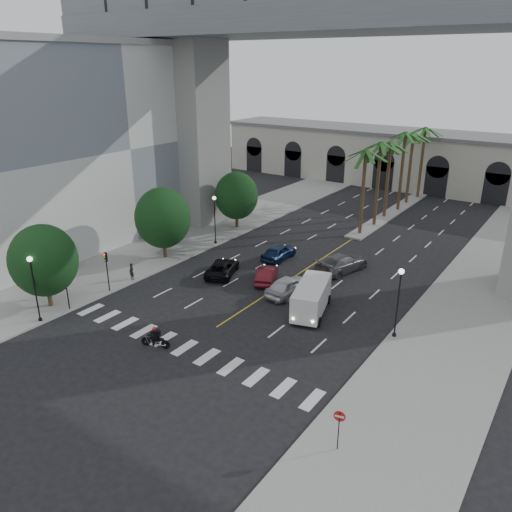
{
  "coord_description": "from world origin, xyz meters",
  "views": [
    {
      "loc": [
        20.94,
        -23.14,
        18.36
      ],
      "look_at": [
        0.81,
        6.0,
        4.57
      ],
      "focal_mm": 35.0,
      "sensor_mm": 36.0,
      "label": 1
    }
  ],
  "objects": [
    {
      "name": "bridge",
      "position": [
        3.42,
        22.0,
        18.51
      ],
      "size": [
        75.0,
        13.0,
        26.0
      ],
      "color": "gray",
      "rests_on": "ground"
    },
    {
      "name": "palm_f",
      "position": [
        0.2,
        48.0,
        9.46
      ],
      "size": [
        3.2,
        3.2,
        10.7
      ],
      "color": "#47331E",
      "rests_on": "ground"
    },
    {
      "name": "sidewalk_right",
      "position": [
        15.0,
        15.0,
        0.07
      ],
      "size": [
        8.0,
        100.0,
        0.15
      ],
      "primitive_type": "cube",
      "color": "gray",
      "rests_on": "ground"
    },
    {
      "name": "car_e",
      "position": [
        -3.49,
        16.2,
        0.77
      ],
      "size": [
        1.86,
        4.54,
        1.54
      ],
      "primitive_type": "imported",
      "rotation": [
        0.0,
        0.0,
        3.15
      ],
      "color": "#0D1E40",
      "rests_on": "ground"
    },
    {
      "name": "pedestrian_b",
      "position": [
        -17.95,
        3.08,
        0.99
      ],
      "size": [
        1.03,
        1.0,
        1.67
      ],
      "primitive_type": "imported",
      "rotation": [
        0.0,
        0.0,
        -0.68
      ],
      "color": "black",
      "rests_on": "sidewalk_left"
    },
    {
      "name": "palm_a",
      "position": [
        0.0,
        28.0,
        9.1
      ],
      "size": [
        3.2,
        3.2,
        10.3
      ],
      "color": "#47331E",
      "rests_on": "ground"
    },
    {
      "name": "building_left",
      "position": [
        -27.0,
        12.0,
        10.31
      ],
      "size": [
        16.5,
        32.5,
        20.6
      ],
      "color": "silver",
      "rests_on": "ground"
    },
    {
      "name": "motorcycle_rider",
      "position": [
        -1.66,
        -2.51,
        0.7
      ],
      "size": [
        2.06,
        0.82,
        1.54
      ],
      "rotation": [
        0.0,
        0.0,
        0.32
      ],
      "color": "black",
      "rests_on": "ground"
    },
    {
      "name": "sidewalk_left",
      "position": [
        -15.0,
        15.0,
        0.07
      ],
      "size": [
        8.0,
        100.0,
        0.15
      ],
      "primitive_type": "cube",
      "color": "gray",
      "rests_on": "ground"
    },
    {
      "name": "lamp_post_left_far",
      "position": [
        -11.4,
        16.0,
        3.22
      ],
      "size": [
        0.4,
        0.4,
        5.35
      ],
      "color": "black",
      "rests_on": "ground"
    },
    {
      "name": "traffic_signal_far",
      "position": [
        -11.3,
        1.5,
        2.51
      ],
      "size": [
        0.25,
        0.18,
        3.65
      ],
      "color": "black",
      "rests_on": "ground"
    },
    {
      "name": "street_tree_near",
      "position": [
        -13.0,
        -3.0,
        4.02
      ],
      "size": [
        5.2,
        5.2,
        6.89
      ],
      "color": "#382616",
      "rests_on": "ground"
    },
    {
      "name": "pedestrian_a",
      "position": [
        -11.5,
        4.24,
        0.92
      ],
      "size": [
        0.61,
        0.45,
        1.53
      ],
      "primitive_type": "imported",
      "rotation": [
        0.0,
        0.0,
        -0.16
      ],
      "color": "black",
      "rests_on": "sidewalk_left"
    },
    {
      "name": "lamp_post_right",
      "position": [
        11.4,
        8.0,
        3.22
      ],
      "size": [
        0.4,
        0.4,
        5.35
      ],
      "color": "black",
      "rests_on": "ground"
    },
    {
      "name": "palm_e",
      "position": [
        -0.1,
        44.0,
        9.19
      ],
      "size": [
        3.2,
        3.2,
        10.4
      ],
      "color": "#47331E",
      "rests_on": "ground"
    },
    {
      "name": "do_not_enter_sign",
      "position": [
        13.0,
        -4.43,
        1.8
      ],
      "size": [
        0.59,
        0.18,
        2.47
      ],
      "rotation": [
        0.0,
        0.0,
        0.25
      ],
      "color": "black",
      "rests_on": "ground"
    },
    {
      "name": "palm_b",
      "position": [
        0.1,
        32.0,
        9.37
      ],
      "size": [
        3.2,
        3.2,
        10.6
      ],
      "color": "#47331E",
      "rests_on": "ground"
    },
    {
      "name": "median",
      "position": [
        0.0,
        38.0,
        0.1
      ],
      "size": [
        2.0,
        24.0,
        0.2
      ],
      "primitive_type": "cube",
      "color": "gray",
      "rests_on": "ground"
    },
    {
      "name": "car_a",
      "position": [
        1.5,
        9.84,
        0.82
      ],
      "size": [
        2.4,
        4.97,
        1.63
      ],
      "primitive_type": "imported",
      "rotation": [
        0.0,
        0.0,
        3.04
      ],
      "color": "silver",
      "rests_on": "ground"
    },
    {
      "name": "street_tree_mid",
      "position": [
        -13.0,
        10.0,
        4.21
      ],
      "size": [
        5.44,
        5.44,
        7.21
      ],
      "color": "#382616",
      "rests_on": "ground"
    },
    {
      "name": "palm_c",
      "position": [
        -0.2,
        36.0,
        8.91
      ],
      "size": [
        3.2,
        3.2,
        10.1
      ],
      "color": "#47331E",
      "rests_on": "ground"
    },
    {
      "name": "car_d",
      "position": [
        2.99,
        16.97,
        0.85
      ],
      "size": [
        3.77,
        6.3,
        1.71
      ],
      "primitive_type": "imported",
      "rotation": [
        0.0,
        0.0,
        2.89
      ],
      "color": "#59595D",
      "rests_on": "ground"
    },
    {
      "name": "lamp_post_left_near",
      "position": [
        -11.4,
        -5.0,
        3.22
      ],
      "size": [
        0.4,
        0.4,
        5.35
      ],
      "color": "black",
      "rests_on": "ground"
    },
    {
      "name": "ground",
      "position": [
        0.0,
        0.0,
        0.0
      ],
      "size": [
        140.0,
        140.0,
        0.0
      ],
      "primitive_type": "plane",
      "color": "black",
      "rests_on": "ground"
    },
    {
      "name": "palm_d",
      "position": [
        0.15,
        40.0,
        9.65
      ],
      "size": [
        3.2,
        3.2,
        10.9
      ],
      "color": "#47331E",
      "rests_on": "ground"
    },
    {
      "name": "traffic_signal_near",
      "position": [
        -11.3,
        -2.5,
        2.51
      ],
      "size": [
        0.25,
        0.18,
        3.65
      ],
      "color": "black",
      "rests_on": "ground"
    },
    {
      "name": "street_tree_far",
      "position": [
        -13.0,
        22.0,
        3.9
      ],
      "size": [
        5.04,
        5.04,
        6.68
      ],
      "color": "#382616",
      "rests_on": "ground"
    },
    {
      "name": "cargo_van",
      "position": [
        4.65,
        8.0,
        1.33
      ],
      "size": [
        3.59,
        5.98,
        2.4
      ],
      "rotation": [
        0.0,
        0.0,
        0.29
      ],
      "color": "silver",
      "rests_on": "ground"
    },
    {
      "name": "pier_building",
      "position": [
        0.0,
        55.0,
        4.27
      ],
      "size": [
        71.0,
        10.5,
        8.5
      ],
      "color": "#B2B0A0",
      "rests_on": "ground"
    },
    {
      "name": "car_c",
      "position": [
        -5.71,
        9.99,
        0.68
      ],
      "size": [
        3.86,
        5.36,
        1.36
      ],
      "primitive_type": "imported",
      "rotation": [
        0.0,
        0.0,
        3.51
      ],
      "color": "black",
      "rests_on": "ground"
    },
    {
      "name": "car_b",
      "position": [
        -1.5,
        11.0,
        0.69
      ],
      "size": [
        3.04,
        4.44,
        1.38
      ],
      "primitive_type": "imported",
      "rotation": [
        0.0,
        0.0,
        3.56
      ],
      "color": "#531019",
      "rests_on": "ground"
    }
  ]
}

